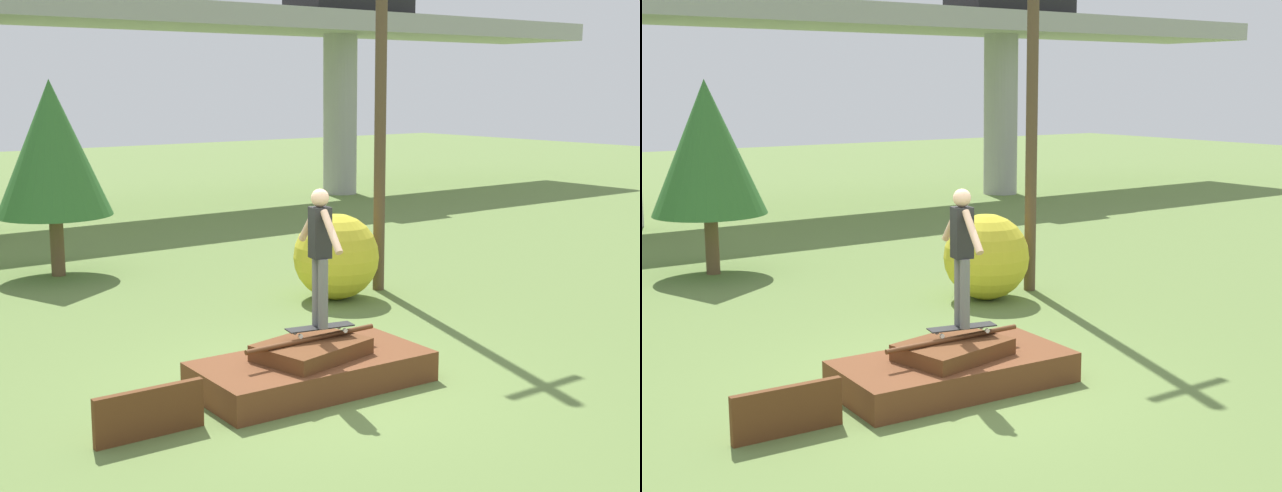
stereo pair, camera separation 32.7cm
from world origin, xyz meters
TOP-DOWN VIEW (x-y plane):
  - ground_plane at (0.00, 0.00)m, footprint 80.00×80.00m
  - scrap_pile at (-0.00, -0.00)m, footprint 2.86×1.52m
  - scrap_plank_loose at (-2.25, -0.24)m, footprint 1.19×0.14m
  - skateboard at (0.14, 0.03)m, footprint 0.86×0.38m
  - skater at (0.14, 0.03)m, footprint 0.32×1.10m
  - utility_pole at (3.98, 3.40)m, footprint 1.30×0.20m
  - tree_behind_left at (-0.08, 7.91)m, footprint 2.13×2.13m
  - bush_yellow_flowering at (2.97, 3.32)m, footprint 1.44×1.44m

SIDE VIEW (x-z plane):
  - ground_plane at x=0.00m, z-range 0.00..0.00m
  - scrap_pile at x=0.00m, z-range -0.09..0.53m
  - scrap_plank_loose at x=-2.25m, z-range 0.00..0.52m
  - skateboard at x=0.14m, z-range 0.65..0.74m
  - bush_yellow_flowering at x=2.97m, z-range 0.00..1.44m
  - skater at x=0.14m, z-range 0.84..2.49m
  - tree_behind_left at x=-0.08m, z-range 0.56..4.22m
  - utility_pole at x=3.98m, z-range 0.13..8.77m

